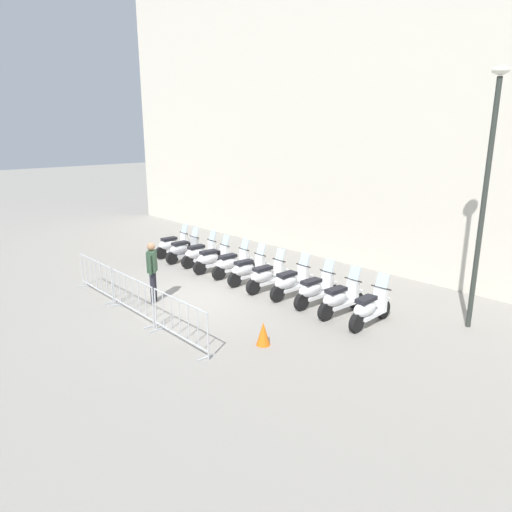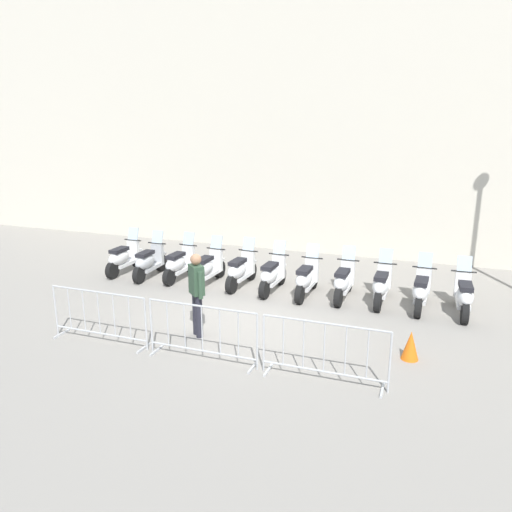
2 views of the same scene
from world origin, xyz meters
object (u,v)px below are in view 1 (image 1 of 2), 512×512
at_px(motorcycle_10, 369,309).
at_px(barrier_segment_1, 132,297).
at_px(motorcycle_3, 213,259).
at_px(motorcycle_4, 232,264).
at_px(motorcycle_8, 315,290).
at_px(officer_near_row_end, 152,269).
at_px(motorcycle_7, 291,283).
at_px(traffic_cone, 263,334).
at_px(motorcycle_2, 200,254).
at_px(barrier_segment_0, 96,278).
at_px(barrier_segment_2, 180,322).
at_px(motorcycle_0, 173,245).
at_px(street_lamp, 487,179).
at_px(motorcycle_1, 184,250).
at_px(motorcycle_5, 248,270).
at_px(motorcycle_6, 267,276).
at_px(motorcycle_9, 340,299).

xyz_separation_m(motorcycle_10, barrier_segment_1, (-5.22, -3.10, 0.07)).
bearing_deg(motorcycle_3, motorcycle_4, -3.75).
bearing_deg(motorcycle_8, officer_near_row_end, -147.00).
distance_m(motorcycle_7, traffic_cone, 3.26).
bearing_deg(motorcycle_4, motorcycle_2, 169.10).
bearing_deg(barrier_segment_0, barrier_segment_2, -10.83).
xyz_separation_m(motorcycle_0, motorcycle_10, (8.91, -1.79, 0.00)).
xyz_separation_m(barrier_segment_0, street_lamp, (9.44, 4.12, 3.11)).
distance_m(motorcycle_0, motorcycle_7, 6.36).
xyz_separation_m(motorcycle_1, street_lamp, (10.05, -0.06, 3.18)).
height_order(motorcycle_1, barrier_segment_1, motorcycle_1).
height_order(motorcycle_5, barrier_segment_1, motorcycle_5).
bearing_deg(street_lamp, motorcycle_10, -144.22).
bearing_deg(motorcycle_5, officer_near_row_end, -111.29).
distance_m(motorcycle_4, officer_near_row_end, 3.23).
xyz_separation_m(motorcycle_8, motorcycle_10, (1.77, -0.43, 0.00)).
distance_m(barrier_segment_2, traffic_cone, 1.90).
bearing_deg(motorcycle_6, motorcycle_4, 165.37).
distance_m(motorcycle_10, officer_near_row_end, 6.00).
bearing_deg(officer_near_row_end, traffic_cone, -5.28).
bearing_deg(barrier_segment_2, motorcycle_6, 97.73).
distance_m(motorcycle_3, street_lamp, 8.87).
xyz_separation_m(motorcycle_5, motorcycle_10, (4.47, -0.86, 0.00)).
height_order(motorcycle_9, barrier_segment_1, motorcycle_9).
relative_size(motorcycle_10, barrier_segment_1, 0.81).
bearing_deg(barrier_segment_1, motorcycle_2, 112.73).
bearing_deg(motorcycle_8, motorcycle_9, -15.00).
xyz_separation_m(motorcycle_2, motorcycle_5, (2.66, -0.60, 0.00)).
distance_m(motorcycle_7, motorcycle_9, 1.82).
bearing_deg(barrier_segment_2, motorcycle_9, 60.26).
height_order(motorcycle_8, barrier_segment_0, motorcycle_8).
xyz_separation_m(motorcycle_3, motorcycle_7, (3.59, -0.59, 0.00)).
relative_size(motorcycle_1, motorcycle_4, 1.01).
relative_size(motorcycle_0, motorcycle_10, 1.00).
xyz_separation_m(motorcycle_7, motorcycle_10, (2.67, -0.58, 0.00)).
height_order(motorcycle_10, street_lamp, street_lamp).
xyz_separation_m(motorcycle_8, barrier_segment_2, (-1.24, -3.95, 0.07)).
xyz_separation_m(motorcycle_0, motorcycle_5, (4.45, -0.93, 0.00)).
relative_size(motorcycle_8, barrier_segment_1, 0.81).
bearing_deg(motorcycle_0, motorcycle_6, -12.00).
bearing_deg(street_lamp, motorcycle_3, -178.08).
distance_m(motorcycle_0, barrier_segment_2, 7.93).
distance_m(motorcycle_8, motorcycle_9, 0.91).
bearing_deg(officer_near_row_end, motorcycle_3, 101.44).
relative_size(motorcycle_3, traffic_cone, 3.10).
bearing_deg(traffic_cone, motorcycle_1, 148.97).
height_order(motorcycle_0, motorcycle_6, same).
height_order(motorcycle_6, barrier_segment_1, motorcycle_6).
xyz_separation_m(motorcycle_0, barrier_segment_1, (3.69, -4.88, 0.07)).
xyz_separation_m(motorcycle_10, traffic_cone, (-1.47, -2.44, -0.18)).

